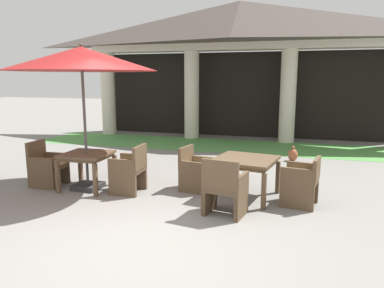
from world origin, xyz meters
TOP-DOWN VIEW (x-y plane):
  - ground_plane at (0.00, 0.00)m, footprint 60.00×60.00m
  - background_pavilion at (0.00, 8.39)m, footprint 11.10×2.44m
  - lawn_strip at (0.00, 7.07)m, footprint 12.90×2.35m
  - patio_table_near_foreground at (-1.82, 1.79)m, footprint 0.87×0.87m
  - patio_umbrella_near_foreground at (-1.82, 1.79)m, footprint 2.77×2.77m
  - patio_chair_near_foreground_west at (-2.71, 1.76)m, footprint 0.60×0.57m
  - patio_chair_near_foreground_east at (-0.93, 1.82)m, footprint 0.55×0.59m
  - patio_table_mid_left at (1.16, 2.16)m, footprint 1.20×1.20m
  - patio_chair_mid_left_south at (0.99, 1.17)m, footprint 0.68×0.60m
  - patio_chair_mid_left_east at (2.14, 1.99)m, footprint 0.64×0.63m
  - patio_chair_mid_left_west at (0.18, 2.33)m, footprint 0.58×0.64m
  - terracotta_urn at (1.93, 5.40)m, footprint 0.25×0.25m

SIDE VIEW (x-z plane):
  - ground_plane at x=0.00m, z-range 0.00..0.00m
  - lawn_strip at x=0.00m, z-range 0.00..0.01m
  - terracotta_urn at x=1.93m, z-range -0.03..0.37m
  - patio_chair_mid_left_west at x=0.18m, z-range -0.03..0.80m
  - patio_chair_near_foreground_west at x=-2.71m, z-range -0.05..0.84m
  - patio_chair_mid_left_east at x=2.14m, z-range -0.01..0.82m
  - patio_chair_near_foreground_east at x=-0.93m, z-range -0.03..0.87m
  - patio_chair_mid_left_south at x=0.99m, z-range -0.03..0.89m
  - patio_table_near_foreground at x=-1.82m, z-range 0.25..0.96m
  - patio_table_mid_left at x=1.16m, z-range 0.27..0.98m
  - patio_umbrella_near_foreground at x=-1.82m, z-range 1.07..3.81m
  - background_pavilion at x=0.00m, z-range 1.17..5.77m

